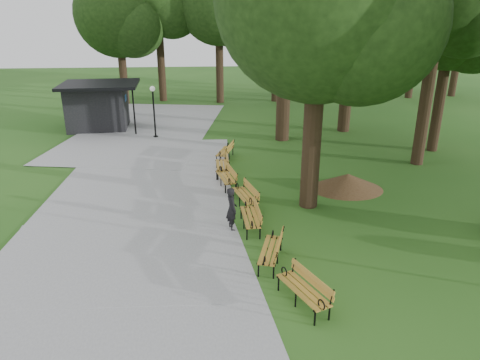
{
  "coord_description": "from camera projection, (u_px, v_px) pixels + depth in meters",
  "views": [
    {
      "loc": [
        -1.13,
        -14.7,
        7.13
      ],
      "look_at": [
        0.19,
        1.15,
        1.1
      ],
      "focal_mm": 33.03,
      "sensor_mm": 36.0,
      "label": 1
    }
  ],
  "objects": [
    {
      "name": "person",
      "position": [
        232.0,
        209.0,
        15.25
      ],
      "size": [
        0.51,
        0.65,
        1.57
      ],
      "primitive_type": "imported",
      "rotation": [
        0.0,
        0.0,
        1.82
      ],
      "color": "black",
      "rests_on": "ground"
    },
    {
      "name": "bench_2",
      "position": [
        250.0,
        217.0,
        15.44
      ],
      "size": [
        0.7,
        1.92,
        0.88
      ],
      "primitive_type": null,
      "rotation": [
        0.0,
        0.0,
        -1.54
      ],
      "color": "#B07E28",
      "rests_on": "ground"
    },
    {
      "name": "kiosk",
      "position": [
        98.0,
        106.0,
        28.65
      ],
      "size": [
        4.99,
        4.41,
        2.98
      ],
      "primitive_type": null,
      "rotation": [
        0.0,
        0.0,
        0.06
      ],
      "color": "black",
      "rests_on": "ground"
    },
    {
      "name": "bench_5",
      "position": [
        222.0,
        166.0,
        20.66
      ],
      "size": [
        0.65,
        1.9,
        0.88
      ],
      "primitive_type": null,
      "rotation": [
        0.0,
        0.0,
        -1.57
      ],
      "color": "#B07E28",
      "rests_on": "ground"
    },
    {
      "name": "bench_0",
      "position": [
        303.0,
        290.0,
        11.37
      ],
      "size": [
        1.33,
        2.0,
        0.88
      ],
      "primitive_type": null,
      "rotation": [
        0.0,
        0.0,
        -1.17
      ],
      "color": "#B07E28",
      "rests_on": "ground"
    },
    {
      "name": "bench_3",
      "position": [
        245.0,
        196.0,
        17.26
      ],
      "size": [
        1.06,
        2.0,
        0.88
      ],
      "primitive_type": null,
      "rotation": [
        0.0,
        0.0,
        -1.34
      ],
      "color": "#B07E28",
      "rests_on": "ground"
    },
    {
      "name": "bench_6",
      "position": [
        225.0,
        151.0,
        22.79
      ],
      "size": [
        1.19,
        2.0,
        0.88
      ],
      "primitive_type": null,
      "rotation": [
        0.0,
        0.0,
        -1.88
      ],
      "color": "#B07E28",
      "rests_on": "ground"
    },
    {
      "name": "lawn_tree_5",
      "position": [
        454.0,
        12.0,
        21.93
      ],
      "size": [
        5.83,
        5.83,
        10.15
      ],
      "color": "black",
      "rests_on": "ground"
    },
    {
      "name": "path",
      "position": [
        138.0,
        191.0,
        18.78
      ],
      "size": [
        12.0,
        38.0,
        0.06
      ],
      "primitive_type": "cube",
      "color": "gray",
      "rests_on": "ground"
    },
    {
      "name": "bench_1",
      "position": [
        270.0,
        250.0,
        13.29
      ],
      "size": [
        1.16,
        2.0,
        0.88
      ],
      "primitive_type": null,
      "rotation": [
        0.0,
        0.0,
        -1.87
      ],
      "color": "#B07E28",
      "rests_on": "ground"
    },
    {
      "name": "ground",
      "position": [
        237.0,
        219.0,
        16.31
      ],
      "size": [
        100.0,
        100.0,
        0.0
      ],
      "primitive_type": "plane",
      "color": "#245518",
      "rests_on": "ground"
    },
    {
      "name": "lamp_post",
      "position": [
        153.0,
        101.0,
        26.18
      ],
      "size": [
        0.32,
        0.32,
        3.12
      ],
      "color": "black",
      "rests_on": "ground"
    },
    {
      "name": "dirt_mound",
      "position": [
        347.0,
        181.0,
        18.96
      ],
      "size": [
        2.59,
        2.59,
        0.7
      ],
      "primitive_type": "cone",
      "color": "#47301C",
      "rests_on": "ground"
    },
    {
      "name": "bench_4",
      "position": [
        226.0,
        177.0,
        19.2
      ],
      "size": [
        0.99,
        1.99,
        0.88
      ],
      "primitive_type": null,
      "rotation": [
        0.0,
        0.0,
        -1.38
      ],
      "color": "#B07E28",
      "rests_on": "ground"
    }
  ]
}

